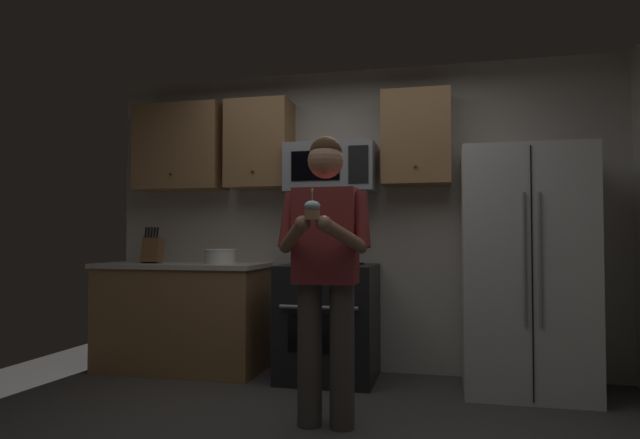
# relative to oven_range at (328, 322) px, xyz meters

# --- Properties ---
(wall_back) EXTENTS (4.40, 0.10, 2.60)m
(wall_back) POSITION_rel_oven_range_xyz_m (0.15, 0.39, 0.84)
(wall_back) COLOR beige
(wall_back) RESTS_ON ground
(oven_range) EXTENTS (0.76, 0.70, 0.93)m
(oven_range) POSITION_rel_oven_range_xyz_m (0.00, 0.00, 0.00)
(oven_range) COLOR black
(oven_range) RESTS_ON ground
(microwave) EXTENTS (0.74, 0.41, 0.40)m
(microwave) POSITION_rel_oven_range_xyz_m (0.00, 0.12, 1.26)
(microwave) COLOR #9EA0A5
(refrigerator) EXTENTS (0.90, 0.75, 1.80)m
(refrigerator) POSITION_rel_oven_range_xyz_m (1.50, -0.04, 0.44)
(refrigerator) COLOR white
(refrigerator) RESTS_ON ground
(cabinet_row_upper) EXTENTS (2.78, 0.36, 0.76)m
(cabinet_row_upper) POSITION_rel_oven_range_xyz_m (-0.57, 0.17, 1.49)
(cabinet_row_upper) COLOR #9E7247
(counter_left) EXTENTS (1.44, 0.66, 0.92)m
(counter_left) POSITION_rel_oven_range_xyz_m (-1.30, 0.02, 0.00)
(counter_left) COLOR #9E7247
(counter_left) RESTS_ON ground
(knife_block) EXTENTS (0.16, 0.15, 0.32)m
(knife_block) POSITION_rel_oven_range_xyz_m (-1.56, -0.03, 0.57)
(knife_block) COLOR brown
(knife_block) RESTS_ON counter_left
(bowl_large_white) EXTENTS (0.27, 0.27, 0.12)m
(bowl_large_white) POSITION_rel_oven_range_xyz_m (-0.94, 0.00, 0.52)
(bowl_large_white) COLOR white
(bowl_large_white) RESTS_ON counter_left
(person) EXTENTS (0.60, 0.48, 1.76)m
(person) POSITION_rel_oven_range_xyz_m (0.22, -1.11, 0.53)
(person) COLOR #4C4742
(person) RESTS_ON ground
(cupcake) EXTENTS (0.09, 0.09, 0.17)m
(cupcake) POSITION_rel_oven_range_xyz_m (0.22, -1.44, 0.83)
(cupcake) COLOR #A87F56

